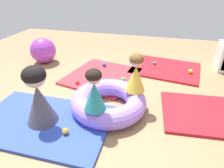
{
  "coord_description": "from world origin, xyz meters",
  "views": [
    {
      "loc": [
        0.74,
        -2.32,
        1.71
      ],
      "look_at": [
        0.11,
        0.11,
        0.32
      ],
      "focal_mm": 31.46,
      "sensor_mm": 36.0,
      "label": 1
    }
  ],
  "objects": [
    {
      "name": "exercise_ball_large",
      "position": [
        -1.74,
        1.27,
        0.27
      ],
      "size": [
        0.55,
        0.55,
        0.55
      ],
      "primitive_type": "sphere",
      "color": "purple",
      "rests_on": "ground"
    },
    {
      "name": "play_ball_teal",
      "position": [
        0.65,
        1.66,
        0.07
      ],
      "size": [
        0.07,
        0.07,
        0.07
      ],
      "primitive_type": "sphere",
      "color": "teal",
      "rests_on": "gym_mat_far_left"
    },
    {
      "name": "play_ball_green",
      "position": [
        0.16,
        0.73,
        0.08
      ],
      "size": [
        0.08,
        0.08,
        0.08
      ],
      "primitive_type": "sphere",
      "color": "green",
      "rests_on": "gym_mat_near_right"
    },
    {
      "name": "inflatable_cushion",
      "position": [
        0.11,
        -0.09,
        0.14
      ],
      "size": [
        1.07,
        1.07,
        0.28
      ],
      "primitive_type": "torus",
      "color": "#9975EA",
      "rests_on": "ground"
    },
    {
      "name": "play_ball_pink",
      "position": [
        -0.29,
        0.68,
        0.08
      ],
      "size": [
        0.09,
        0.09,
        0.09
      ],
      "primitive_type": "sphere",
      "color": "pink",
      "rests_on": "gym_mat_near_right"
    },
    {
      "name": "gym_mat_far_left",
      "position": [
        0.88,
        1.55,
        0.02
      ],
      "size": [
        1.47,
        1.25,
        0.04
      ],
      "primitive_type": "cube",
      "rotation": [
        0.0,
        0.0,
        -0.15
      ],
      "color": "#B21923",
      "rests_on": "ground"
    },
    {
      "name": "child_in_yellow",
      "position": [
        0.45,
        0.09,
        0.55
      ],
      "size": [
        0.28,
        0.28,
        0.55
      ],
      "rotation": [
        0.0,
        0.0,
        3.13
      ],
      "color": "yellow",
      "rests_on": "inflatable_cushion"
    },
    {
      "name": "child_in_teal",
      "position": [
        0.05,
        -0.47,
        0.54
      ],
      "size": [
        0.33,
        0.33,
        0.53
      ],
      "rotation": [
        0.0,
        0.0,
        4.98
      ],
      "color": "teal",
      "rests_on": "inflatable_cushion"
    },
    {
      "name": "play_ball_blue",
      "position": [
        -0.36,
        1.29,
        0.08
      ],
      "size": [
        0.09,
        0.09,
        0.09
      ],
      "primitive_type": "sphere",
      "color": "blue",
      "rests_on": "gym_mat_near_right"
    },
    {
      "name": "gym_mat_near_right",
      "position": [
        -0.29,
        0.89,
        0.02
      ],
      "size": [
        1.44,
        1.5,
        0.04
      ],
      "primitive_type": "cube",
      "rotation": [
        0.0,
        0.0,
        -0.21
      ],
      "color": "red",
      "rests_on": "ground"
    },
    {
      "name": "adult_seated",
      "position": [
        -0.64,
        -0.59,
        0.42
      ],
      "size": [
        0.52,
        0.52,
        0.78
      ],
      "rotation": [
        0.0,
        0.0,
        1.97
      ],
      "color": "#4C4751",
      "rests_on": "gym_mat_front"
    },
    {
      "name": "gym_mat_front",
      "position": [
        -0.64,
        -0.59,
        0.02
      ],
      "size": [
        1.74,
        1.1,
        0.04
      ],
      "primitive_type": "cube",
      "rotation": [
        0.0,
        0.0,
        0.0
      ],
      "color": "#2D47B7",
      "rests_on": "ground"
    },
    {
      "name": "play_ball_yellow",
      "position": [
        1.36,
        1.4,
        0.08
      ],
      "size": [
        0.09,
        0.09,
        0.09
      ],
      "primitive_type": "sphere",
      "color": "yellow",
      "rests_on": "gym_mat_far_left"
    },
    {
      "name": "play_ball_orange",
      "position": [
        -0.24,
        -0.74,
        0.08
      ],
      "size": [
        0.08,
        0.08,
        0.08
      ],
      "primitive_type": "sphere",
      "color": "orange",
      "rests_on": "gym_mat_front"
    },
    {
      "name": "play_ball_red",
      "position": [
        -0.6,
        0.45,
        0.08
      ],
      "size": [
        0.07,
        0.07,
        0.07
      ],
      "primitive_type": "sphere",
      "color": "red",
      "rests_on": "gym_mat_near_right"
    },
    {
      "name": "ground_plane",
      "position": [
        0.0,
        0.0,
        0.0
      ],
      "size": [
        8.0,
        8.0,
        0.0
      ],
      "primitive_type": "plane",
      "color": "#93704C"
    }
  ]
}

